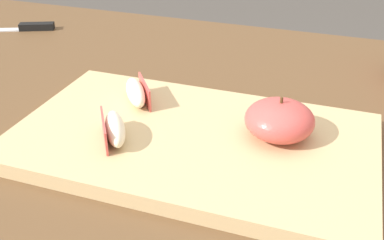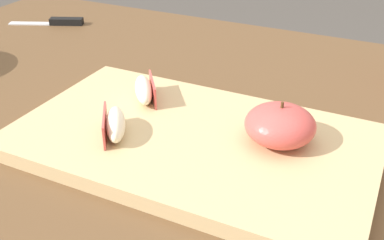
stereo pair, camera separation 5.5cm
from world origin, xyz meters
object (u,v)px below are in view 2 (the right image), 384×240
cutting_board (192,141)px  apple_wedge_right (115,124)px  paring_knife (60,22)px  apple_wedge_left (144,90)px  apple_half_skin_up (280,125)px

cutting_board → apple_wedge_right: (-0.08, -0.04, 0.03)m
cutting_board → paring_knife: 0.56m
paring_knife → cutting_board: bearing=-33.8°
cutting_board → apple_wedge_right: bearing=-152.5°
cutting_board → apple_wedge_left: apple_wedge_left is taller
apple_wedge_left → apple_wedge_right: size_ratio=0.98×
apple_wedge_right → paring_knife: (-0.38, 0.36, -0.03)m
apple_half_skin_up → apple_wedge_left: size_ratio=1.18×
cutting_board → apple_wedge_left: 0.12m
apple_wedge_left → apple_wedge_right: 0.10m
apple_half_skin_up → apple_wedge_right: (-0.18, -0.07, -0.01)m
apple_wedge_left → cutting_board: bearing=-28.5°
apple_half_skin_up → apple_wedge_left: bearing=173.1°
apple_half_skin_up → paring_knife: 0.63m
apple_half_skin_up → apple_wedge_right: bearing=-158.2°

